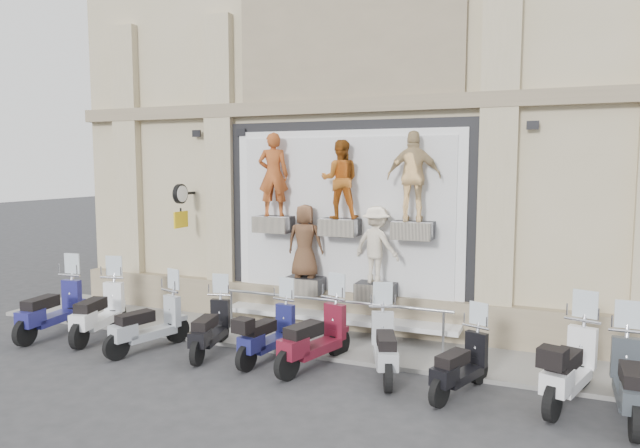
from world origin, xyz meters
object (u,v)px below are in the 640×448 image
at_px(clock_sign_bracket, 181,200).
at_px(scooter_d, 210,317).
at_px(scooter_i, 570,352).
at_px(guard_rail, 329,321).
at_px(scooter_a, 51,297).
at_px(scooter_g, 385,333).
at_px(scooter_j, 631,365).
at_px(scooter_f, 314,324).
at_px(scooter_c, 148,312).
at_px(scooter_h, 461,352).
at_px(scooter_e, 268,322).
at_px(scooter_b, 99,300).

bearing_deg(clock_sign_bracket, scooter_d, -43.67).
relative_size(scooter_d, scooter_i, 0.88).
height_order(guard_rail, scooter_a, scooter_a).
distance_m(scooter_g, scooter_i, 2.90).
relative_size(scooter_a, scooter_g, 1.09).
bearing_deg(scooter_j, scooter_i, 163.74).
xyz_separation_m(guard_rail, scooter_f, (0.28, -1.42, 0.35)).
distance_m(scooter_a, scooter_c, 2.55).
bearing_deg(scooter_g, scooter_d, 162.15).
relative_size(guard_rail, scooter_i, 2.49).
height_order(scooter_c, scooter_d, scooter_c).
relative_size(clock_sign_bracket, scooter_h, 0.59).
bearing_deg(scooter_g, scooter_a, 163.04).
height_order(scooter_a, scooter_h, scooter_a).
bearing_deg(scooter_e, scooter_a, -166.72).
relative_size(scooter_c, scooter_f, 0.94).
bearing_deg(scooter_a, scooter_g, -2.46).
height_order(guard_rail, scooter_j, scooter_j).
height_order(guard_rail, scooter_h, scooter_h).
bearing_deg(scooter_e, scooter_b, -169.21).
height_order(scooter_f, scooter_h, scooter_f).
relative_size(scooter_h, scooter_i, 0.84).
bearing_deg(scooter_h, scooter_j, 21.04).
height_order(scooter_g, scooter_j, scooter_j).
distance_m(scooter_e, scooter_g, 2.21).
bearing_deg(scooter_i, guard_rail, -179.47).
bearing_deg(clock_sign_bracket, scooter_c, -70.26).
xyz_separation_m(scooter_e, scooter_f, (0.94, -0.04, 0.08)).
relative_size(scooter_a, scooter_f, 1.02).
distance_m(clock_sign_bracket, scooter_e, 4.26).
xyz_separation_m(scooter_c, scooter_h, (5.96, 0.15, -0.07)).
relative_size(scooter_f, scooter_g, 1.07).
relative_size(clock_sign_bracket, scooter_b, 0.50).
bearing_deg(scooter_j, scooter_f, 177.81).
xyz_separation_m(scooter_a, scooter_c, (2.55, -0.02, -0.07)).
relative_size(scooter_a, scooter_c, 1.09).
xyz_separation_m(scooter_i, scooter_j, (0.78, -0.22, -0.03)).
relative_size(scooter_b, scooter_j, 1.03).
relative_size(scooter_e, scooter_f, 0.90).
bearing_deg(scooter_b, clock_sign_bracket, 57.90).
xyz_separation_m(scooter_c, scooter_d, (1.23, 0.31, -0.04)).
height_order(scooter_d, scooter_f, scooter_f).
bearing_deg(scooter_e, scooter_c, -161.65).
xyz_separation_m(scooter_e, scooter_i, (5.11, 0.02, 0.09)).
height_order(scooter_c, scooter_h, scooter_c).
relative_size(guard_rail, scooter_j, 2.59).
height_order(scooter_c, scooter_f, scooter_f).
bearing_deg(scooter_a, scooter_j, -5.10).
relative_size(scooter_d, scooter_g, 0.95).
height_order(scooter_d, scooter_j, scooter_j).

